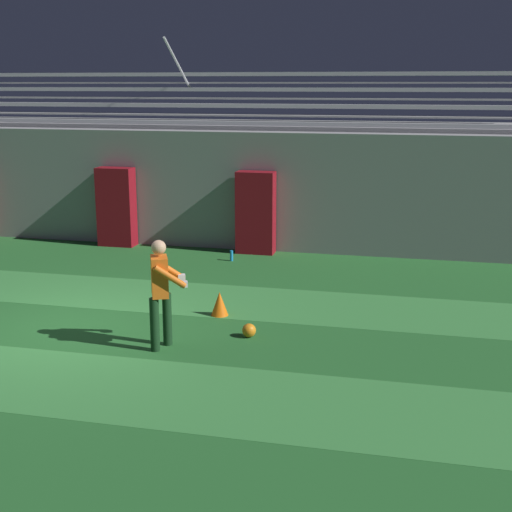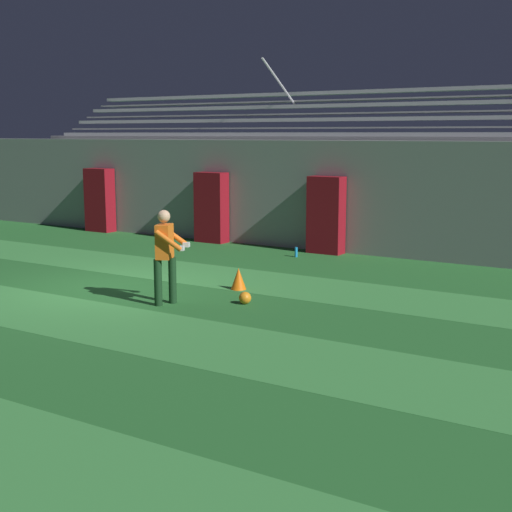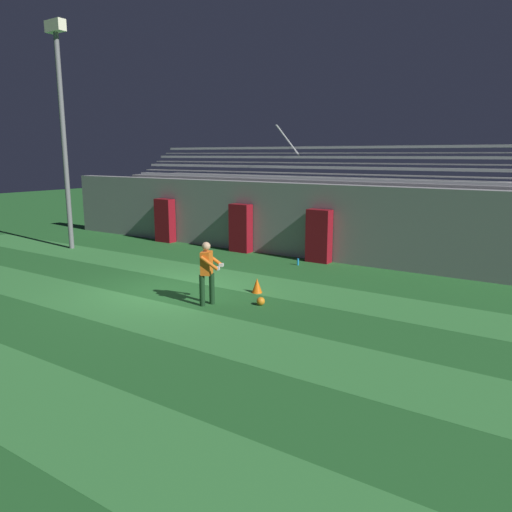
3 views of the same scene
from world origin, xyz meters
name	(u,v)px [view 2 (image 2 of 3)]	position (x,y,z in m)	size (l,w,h in m)	color
ground_plane	(108,288)	(0.00, 0.00, 0.00)	(80.00, 80.00, 0.00)	#236028
turf_stripe_mid	(28,309)	(0.00, -1.96, 0.00)	(28.00, 2.02, 0.01)	#38843D
turf_stripe_far	(175,271)	(0.00, 2.08, 0.00)	(28.00, 2.02, 0.01)	#38843D
back_wall	(277,193)	(0.00, 6.50, 1.40)	(24.00, 0.60, 2.80)	gray
padding_pillar_gate_left	(211,207)	(-1.75, 5.95, 0.96)	(0.89, 0.44, 1.92)	maroon
padding_pillar_gate_right	(326,215)	(1.75, 5.95, 0.96)	(0.89, 0.44, 1.92)	maroon
padding_pillar_far_left	(100,200)	(-5.94, 5.95, 0.96)	(0.89, 0.44, 1.92)	maroon
bleacher_stand	(311,185)	(0.00, 8.49, 1.50)	(18.00, 3.35, 5.03)	gray
goalkeeper	(166,251)	(1.81, -0.44, 0.95)	(0.67, 0.71, 1.67)	#143319
soccer_ball	(245,298)	(2.97, 0.30, 0.11)	(0.22, 0.22, 0.22)	orange
traffic_cone	(239,279)	(2.22, 1.24, 0.21)	(0.30, 0.30, 0.42)	orange
water_bottle	(296,252)	(1.40, 5.05, 0.12)	(0.07, 0.07, 0.24)	#1E8CD8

